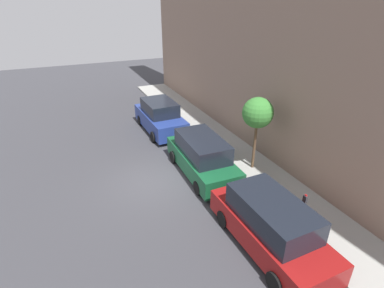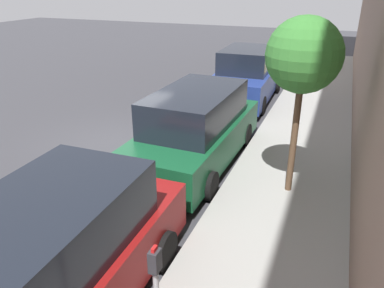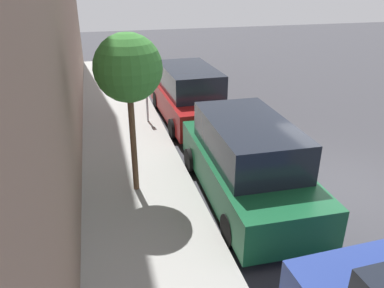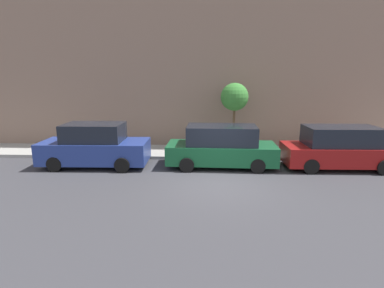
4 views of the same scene
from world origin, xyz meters
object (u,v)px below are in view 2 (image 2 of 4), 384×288
at_px(parked_suv_third, 247,76).
at_px(street_tree, 304,56).
at_px(parked_minivan_nearest, 46,270).
at_px(parking_meter_near, 156,287).
at_px(parked_minivan_second, 196,129).
at_px(fire_hydrant, 298,74).

distance_m(parked_suv_third, street_tree, 7.33).
bearing_deg(parked_minivan_nearest, parking_meter_near, 4.78).
distance_m(parked_minivan_second, parked_suv_third, 5.78).
distance_m(parked_minivan_second, street_tree, 3.29).
relative_size(parking_meter_near, fire_hydrant, 2.16).
height_order(parked_minivan_nearest, parked_minivan_second, same).
xyz_separation_m(parked_suv_third, parking_meter_near, (1.67, -10.93, 0.13)).
bearing_deg(street_tree, parked_minivan_nearest, -118.33).
relative_size(parked_minivan_second, fire_hydrant, 7.17).
bearing_deg(parked_minivan_second, fire_hydrant, 80.94).
bearing_deg(parked_suv_third, street_tree, -68.27).
height_order(parked_minivan_nearest, parking_meter_near, parked_minivan_nearest).
distance_m(parking_meter_near, street_tree, 4.89).
bearing_deg(street_tree, fire_hydrant, 96.17).
bearing_deg(fire_hydrant, parked_minivan_second, -99.06).
xyz_separation_m(parking_meter_near, street_tree, (0.93, 4.40, 1.94)).
bearing_deg(parked_minivan_second, parked_minivan_nearest, -90.07).
height_order(parked_minivan_nearest, fire_hydrant, parked_minivan_nearest).
distance_m(parked_minivan_nearest, fire_hydrant, 14.13).
bearing_deg(street_tree, parked_minivan_second, 162.74).
bearing_deg(parking_meter_near, street_tree, 78.04).
bearing_deg(parked_minivan_second, parked_suv_third, 91.70).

